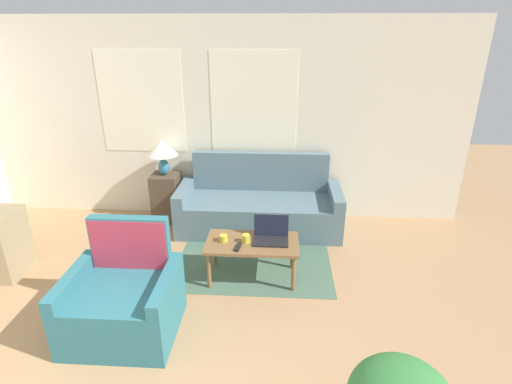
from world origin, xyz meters
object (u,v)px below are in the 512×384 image
Objects in this scene: couch at (259,207)px; coffee_table at (252,246)px; tv_remote at (238,247)px; cup_yellow at (223,238)px; armchair at (125,300)px; table_lamp at (162,150)px; laptop at (271,235)px; cup_navy at (246,238)px.

couch is 1.17m from coffee_table.
cup_yellow is at bearing 142.09° from tv_remote.
armchair is 6.07× the size of tv_remote.
laptop is at bearing -40.91° from table_lamp.
laptop is at bearing 16.22° from coffee_table.
cup_navy is 0.15m from tv_remote.
table_lamp is 5.76× the size of cup_navy.
laptop is at bearing 30.03° from tv_remote.
coffee_table is 6.11× the size of tv_remote.
table_lamp is at bearing 133.84° from coffee_table.
cup_yellow is (-0.23, -0.00, -0.01)m from cup_navy.
couch is at bearing 89.47° from coffee_table.
couch is 5.80× the size of laptop.
couch is at bearing 99.07° from laptop.
cup_yellow is 0.53× the size of tv_remote.
armchair is 1.97× the size of table_lamp.
tv_remote is at bearing -135.33° from coffee_table.
cup_yellow is at bearing 47.53° from armchair.
coffee_table is 11.44× the size of cup_navy.
couch reaches higher than coffee_table.
armchair reaches higher than tv_remote.
cup_yellow is (0.96, -1.31, -0.53)m from table_lamp.
table_lamp is at bearing 139.09° from laptop.
coffee_table is at bearing -163.78° from laptop.
cup_navy is 0.53× the size of tv_remote.
laptop reaches higher than coffee_table.
armchair is 1.33m from coffee_table.
cup_navy reaches higher than cup_yellow.
couch is 1.45m from table_lamp.
armchair reaches higher than coffee_table.
table_lamp reaches higher than laptop.
coffee_table is (-0.01, -1.17, 0.10)m from couch.
couch reaches higher than cup_navy.
armchair is 2.64× the size of laptop.
armchair is at bearing -117.85° from couch.
cup_navy is at bearing -166.71° from laptop.
couch reaches higher than cup_yellow.
table_lamp is 1.84m from cup_navy.
table_lamp is 0.50× the size of coffee_table.
coffee_table is at bearing 44.67° from tv_remote.
tv_remote is (1.12, -1.43, -0.56)m from table_lamp.
cup_yellow is at bearing -53.79° from table_lamp.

